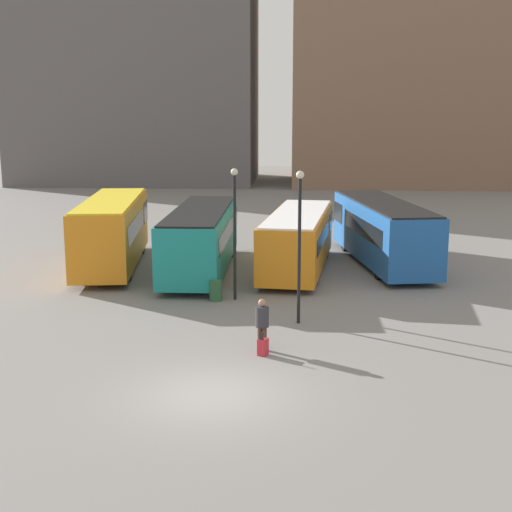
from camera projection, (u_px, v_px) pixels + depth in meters
The scene contains 11 objects.
ground_plane at pixel (211, 394), 19.14m from camera, with size 160.00×160.00×0.00m, color slate.
building_block_left at pixel (138, 39), 74.73m from camera, with size 24.59×16.15×29.68m.
bus_0 at pixel (112, 230), 34.57m from camera, with size 3.64×10.34×3.30m.
bus_1 at pixel (201, 237), 33.58m from camera, with size 2.64×10.58×2.98m.
bus_2 at pixel (298, 239), 33.87m from camera, with size 3.71×10.06×2.77m.
bus_3 at pixel (382, 230), 35.30m from camera, with size 4.26×11.05×3.08m.
traveler at pixel (262, 320), 22.52m from camera, with size 0.57×0.57×1.67m.
suitcase at pixel (263, 347), 22.15m from camera, with size 0.37×0.39×0.77m.
lamp_post_0 at pixel (299, 235), 24.91m from camera, with size 0.28×0.28×5.45m.
lamp_post_1 at pixel (235, 223), 28.11m from camera, with size 0.28×0.28×5.28m.
trash_bin at pixel (216, 290), 28.48m from camera, with size 0.52×0.52×0.85m.
Camera 1 is at (2.13, -17.92, 7.48)m, focal length 50.00 mm.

